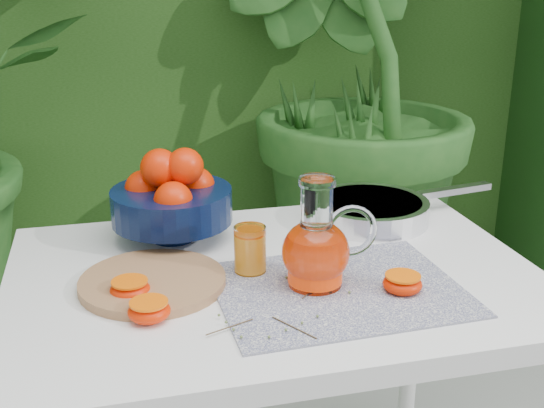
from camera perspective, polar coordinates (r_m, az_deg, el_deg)
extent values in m
imported|color=#245B1F|center=(2.54, 5.82, 10.14)|extent=(2.52, 2.52, 1.79)
cube|color=white|center=(1.31, 0.21, -6.47)|extent=(1.00, 0.70, 0.04)
cylinder|color=white|center=(1.74, -17.47, -14.68)|extent=(0.04, 0.04, 0.71)
cylinder|color=white|center=(1.88, 11.55, -11.27)|extent=(0.04, 0.04, 0.71)
cube|color=#0C0F45|center=(1.24, 5.56, -7.10)|extent=(0.45, 0.35, 0.00)
cylinder|color=#AB744D|center=(1.26, -9.95, -6.45)|extent=(0.30, 0.30, 0.02)
cylinder|color=black|center=(1.46, -8.27, -2.15)|extent=(0.09, 0.09, 0.04)
cylinder|color=black|center=(1.44, -8.38, -0.10)|extent=(0.26, 0.26, 0.07)
sphere|color=#F22802|center=(1.46, -10.70, 1.26)|extent=(0.08, 0.08, 0.08)
sphere|color=#F22802|center=(1.47, -6.35, 1.56)|extent=(0.08, 0.08, 0.08)
sphere|color=#F22802|center=(1.38, -8.27, 0.26)|extent=(0.08, 0.08, 0.08)
sphere|color=#F22802|center=(1.50, -8.61, 1.82)|extent=(0.08, 0.08, 0.08)
sphere|color=#F22802|center=(1.42, -9.37, 2.98)|extent=(0.08, 0.08, 0.08)
sphere|color=#F22802|center=(1.41, -7.29, 3.14)|extent=(0.08, 0.08, 0.08)
cylinder|color=white|center=(1.25, 3.61, -6.52)|extent=(0.11, 0.11, 0.01)
ellipsoid|color=white|center=(1.22, 3.67, -4.03)|extent=(0.13, 0.13, 0.12)
cylinder|color=white|center=(1.19, 3.76, -0.05)|extent=(0.06, 0.06, 0.08)
cylinder|color=white|center=(1.18, 3.81, 1.89)|extent=(0.07, 0.07, 0.01)
torus|color=white|center=(1.22, 6.62, -2.24)|extent=(0.10, 0.02, 0.10)
cylinder|color=red|center=(1.23, 3.66, -4.57)|extent=(0.11, 0.11, 0.09)
cylinder|color=white|center=(1.28, -1.85, -3.78)|extent=(0.07, 0.07, 0.09)
cylinder|color=orange|center=(1.28, -1.85, -4.08)|extent=(0.06, 0.06, 0.07)
cylinder|color=orange|center=(1.27, -1.86, -2.53)|extent=(0.05, 0.05, 0.00)
cylinder|color=silver|center=(1.56, 8.17, -0.54)|extent=(0.31, 0.31, 0.05)
cylinder|color=silver|center=(1.56, 8.21, 0.15)|extent=(0.27, 0.27, 0.01)
cube|color=silver|center=(1.68, 15.03, 1.11)|extent=(0.20, 0.06, 0.02)
ellipsoid|color=#F22802|center=(1.15, -10.23, -8.81)|extent=(0.08, 0.08, 0.03)
cylinder|color=orange|center=(1.14, -10.28, -8.11)|extent=(0.07, 0.07, 0.00)
ellipsoid|color=#F22802|center=(1.23, -11.79, -7.04)|extent=(0.08, 0.08, 0.03)
cylinder|color=orange|center=(1.22, -11.84, -6.37)|extent=(0.07, 0.07, 0.00)
ellipsoid|color=#F22802|center=(1.24, 10.85, -6.59)|extent=(0.08, 0.08, 0.03)
cylinder|color=orange|center=(1.24, 10.90, -5.93)|extent=(0.07, 0.07, 0.00)
cylinder|color=#4F3B24|center=(1.11, 1.85, -10.28)|extent=(0.05, 0.08, 0.00)
sphere|color=#60723C|center=(1.08, -0.24, -11.05)|extent=(0.01, 0.01, 0.00)
sphere|color=#60723C|center=(1.10, 1.17, -10.47)|extent=(0.01, 0.01, 0.00)
sphere|color=#60723C|center=(1.12, 2.52, -9.90)|extent=(0.01, 0.01, 0.00)
sphere|color=#60723C|center=(1.14, 3.83, -9.34)|extent=(0.01, 0.01, 0.00)
cylinder|color=#4F3B24|center=(1.24, 3.79, -6.84)|extent=(0.08, 0.08, 0.00)
sphere|color=#60723C|center=(1.26, 1.20, -6.15)|extent=(0.01, 0.01, 0.00)
sphere|color=#60723C|center=(1.25, 2.92, -6.55)|extent=(0.01, 0.01, 0.00)
sphere|color=#60723C|center=(1.23, 4.68, -6.94)|extent=(0.01, 0.01, 0.00)
sphere|color=#60723C|center=(1.22, 6.49, -7.34)|extent=(0.01, 0.01, 0.00)
cylinder|color=#4F3B24|center=(1.11, -3.55, -10.22)|extent=(0.08, 0.03, 0.00)
sphere|color=#60723C|center=(1.08, -2.59, -11.05)|extent=(0.01, 0.01, 0.00)
sphere|color=#60723C|center=(1.10, -3.24, -10.43)|extent=(0.01, 0.01, 0.00)
sphere|color=#60723C|center=(1.12, -3.86, -9.83)|extent=(0.01, 0.01, 0.00)
sphere|color=#60723C|center=(1.14, -4.46, -9.25)|extent=(0.01, 0.01, 0.00)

